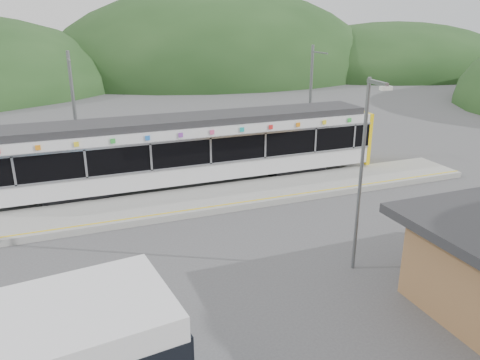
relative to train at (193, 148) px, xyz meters
name	(u,v)px	position (x,y,z in m)	size (l,w,h in m)	color
ground	(263,224)	(1.38, -6.00, -2.06)	(120.00, 120.00, 0.00)	#4C4C4F
hills	(323,173)	(7.57, -0.71, -2.06)	(146.00, 149.00, 26.00)	#1E3D19
platform	(236,195)	(1.38, -2.70, -1.91)	(26.00, 3.20, 0.30)	#9E9E99
yellow_line	(246,202)	(1.38, -4.00, -1.76)	(26.00, 0.10, 0.01)	yellow
train	(193,148)	(0.00, 0.00, 0.00)	(20.44, 3.01, 3.74)	black
catenary_mast_west	(75,117)	(-5.62, 2.56, 1.58)	(0.18, 1.80, 7.00)	slate
catenary_mast_east	(311,100)	(8.38, 2.56, 1.58)	(0.18, 1.80, 7.00)	slate
lamp_post	(364,162)	(2.88, -10.79, 1.97)	(0.37, 1.19, 6.79)	slate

